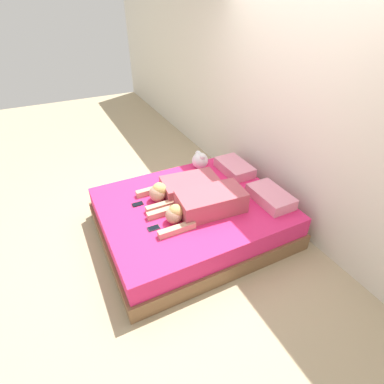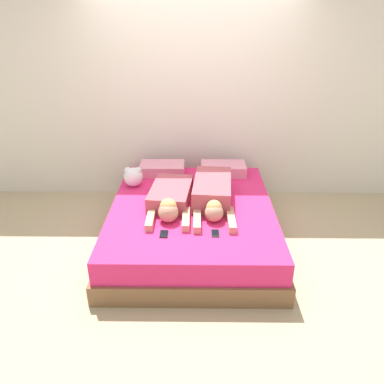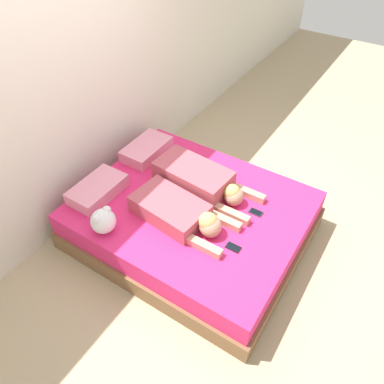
# 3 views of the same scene
# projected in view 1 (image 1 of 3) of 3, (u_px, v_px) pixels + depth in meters

# --- Properties ---
(ground_plane) EXTENTS (12.00, 12.00, 0.00)m
(ground_plane) POSITION_uv_depth(u_px,v_px,m) (192.00, 231.00, 3.66)
(ground_plane) COLOR tan
(wall_back) EXTENTS (12.00, 0.06, 2.60)m
(wall_back) POSITION_uv_depth(u_px,v_px,m) (286.00, 112.00, 3.36)
(wall_back) COLOR silver
(wall_back) RESTS_ON ground_plane
(bed) EXTENTS (1.72, 2.07, 0.43)m
(bed) POSITION_uv_depth(u_px,v_px,m) (192.00, 218.00, 3.54)
(bed) COLOR brown
(bed) RESTS_ON ground_plane
(pillow_head_left) EXTENTS (0.54, 0.32, 0.13)m
(pillow_head_left) POSITION_uv_depth(u_px,v_px,m) (234.00, 167.00, 3.96)
(pillow_head_left) COLOR pink
(pillow_head_left) RESTS_ON bed
(pillow_head_right) EXTENTS (0.54, 0.32, 0.13)m
(pillow_head_right) POSITION_uv_depth(u_px,v_px,m) (271.00, 197.00, 3.41)
(pillow_head_right) COLOR pink
(pillow_head_right) RESTS_ON bed
(person_left) EXTENTS (0.47, 0.97, 0.22)m
(person_left) POSITION_uv_depth(u_px,v_px,m) (182.00, 187.00, 3.52)
(person_left) COLOR #B24C59
(person_left) RESTS_ON bed
(person_right) EXTENTS (0.44, 1.06, 0.23)m
(person_right) POSITION_uv_depth(u_px,v_px,m) (205.00, 204.00, 3.21)
(person_right) COLOR #B24C59
(person_right) RESTS_ON bed
(cell_phone_left) EXTENTS (0.07, 0.12, 0.01)m
(cell_phone_left) POSITION_uv_depth(u_px,v_px,m) (138.00, 204.00, 3.39)
(cell_phone_left) COLOR black
(cell_phone_left) RESTS_ON bed
(cell_phone_right) EXTENTS (0.07, 0.12, 0.01)m
(cell_phone_right) POSITION_uv_depth(u_px,v_px,m) (154.00, 228.00, 3.05)
(cell_phone_right) COLOR #2D2D33
(cell_phone_right) RESTS_ON bed
(plush_toy) EXTENTS (0.22, 0.22, 0.23)m
(plush_toy) POSITION_uv_depth(u_px,v_px,m) (200.00, 160.00, 4.02)
(plush_toy) COLOR white
(plush_toy) RESTS_ON bed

